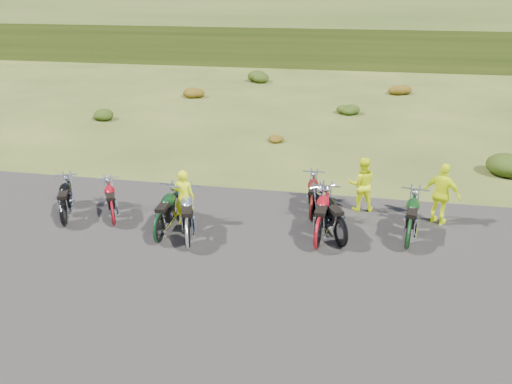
% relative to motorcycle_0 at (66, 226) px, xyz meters
% --- Properties ---
extents(ground, '(300.00, 300.00, 0.00)m').
position_rel_motorcycle_0_xyz_m(ground, '(4.88, -0.56, 0.00)').
color(ground, '#334015').
rests_on(ground, ground).
extents(gravel_pad, '(20.00, 12.00, 0.04)m').
position_rel_motorcycle_0_xyz_m(gravel_pad, '(4.88, -2.56, 0.00)').
color(gravel_pad, black).
rests_on(gravel_pad, ground).
extents(hill_slope, '(300.00, 45.97, 9.37)m').
position_rel_motorcycle_0_xyz_m(hill_slope, '(4.88, 49.44, 0.00)').
color(hill_slope, '#283812').
rests_on(hill_slope, ground).
extents(hill_plateau, '(300.00, 90.00, 9.17)m').
position_rel_motorcycle_0_xyz_m(hill_plateau, '(4.88, 109.44, 0.00)').
color(hill_plateau, '#283812').
rests_on(hill_plateau, ground).
extents(shrub_1, '(1.03, 1.03, 0.61)m').
position_rel_motorcycle_0_xyz_m(shrub_1, '(-4.22, 10.74, 0.31)').
color(shrub_1, black).
rests_on(shrub_1, ground).
extents(shrub_2, '(1.30, 1.30, 0.77)m').
position_rel_motorcycle_0_xyz_m(shrub_2, '(-1.32, 16.04, 0.38)').
color(shrub_2, brown).
rests_on(shrub_2, ground).
extents(shrub_3, '(1.56, 1.56, 0.92)m').
position_rel_motorcycle_0_xyz_m(shrub_3, '(1.58, 21.34, 0.46)').
color(shrub_3, black).
rests_on(shrub_3, ground).
extents(shrub_4, '(0.77, 0.77, 0.45)m').
position_rel_motorcycle_0_xyz_m(shrub_4, '(4.48, 8.64, 0.23)').
color(shrub_4, brown).
rests_on(shrub_4, ground).
extents(shrub_5, '(1.03, 1.03, 0.61)m').
position_rel_motorcycle_0_xyz_m(shrub_5, '(7.38, 13.94, 0.31)').
color(shrub_5, black).
rests_on(shrub_5, ground).
extents(shrub_6, '(1.30, 1.30, 0.77)m').
position_rel_motorcycle_0_xyz_m(shrub_6, '(10.28, 19.24, 0.38)').
color(shrub_6, brown).
rests_on(shrub_6, ground).
extents(motorcycle_0, '(1.44, 2.17, 1.08)m').
position_rel_motorcycle_0_xyz_m(motorcycle_0, '(0.00, 0.00, 0.00)').
color(motorcycle_0, black).
rests_on(motorcycle_0, ground).
extents(motorcycle_1, '(1.49, 2.00, 1.01)m').
position_rel_motorcycle_0_xyz_m(motorcycle_1, '(1.29, 0.28, 0.00)').
color(motorcycle_1, maroon).
rests_on(motorcycle_1, ground).
extents(motorcycle_2, '(0.78, 2.18, 1.13)m').
position_rel_motorcycle_0_xyz_m(motorcycle_2, '(2.88, -0.40, 0.00)').
color(motorcycle_2, black).
rests_on(motorcycle_2, ground).
extents(motorcycle_3, '(1.37, 2.39, 1.19)m').
position_rel_motorcycle_0_xyz_m(motorcycle_3, '(3.69, -0.58, 0.00)').
color(motorcycle_3, silver).
rests_on(motorcycle_3, ground).
extents(motorcycle_4, '(0.74, 2.02, 1.05)m').
position_rel_motorcycle_0_xyz_m(motorcycle_4, '(6.59, 1.60, 0.00)').
color(motorcycle_4, '#51110D').
rests_on(motorcycle_4, ground).
extents(motorcycle_5, '(1.65, 2.32, 1.16)m').
position_rel_motorcycle_0_xyz_m(motorcycle_5, '(7.42, 0.23, 0.00)').
color(motorcycle_5, black).
rests_on(motorcycle_5, ground).
extents(motorcycle_6, '(0.95, 2.38, 1.22)m').
position_rel_motorcycle_0_xyz_m(motorcycle_6, '(6.87, -0.01, 0.00)').
color(motorcycle_6, maroon).
rests_on(motorcycle_6, ground).
extents(motorcycle_7, '(1.10, 2.31, 1.16)m').
position_rel_motorcycle_0_xyz_m(motorcycle_7, '(9.08, 0.39, 0.00)').
color(motorcycle_7, black).
rests_on(motorcycle_7, ground).
extents(person_middle, '(0.59, 0.39, 1.58)m').
position_rel_motorcycle_0_xyz_m(person_middle, '(3.22, 0.69, 0.79)').
color(person_middle, '#CFDF0B').
rests_on(person_middle, ground).
extents(person_right_a, '(0.85, 0.70, 1.60)m').
position_rel_motorcycle_0_xyz_m(person_right_a, '(7.93, 2.51, 0.80)').
color(person_right_a, '#CFDF0B').
rests_on(person_right_a, ground).
extents(person_right_b, '(1.08, 0.90, 1.73)m').
position_rel_motorcycle_0_xyz_m(person_right_b, '(10.06, 2.02, 0.86)').
color(person_right_b, '#CFDF0B').
rests_on(person_right_b, ground).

